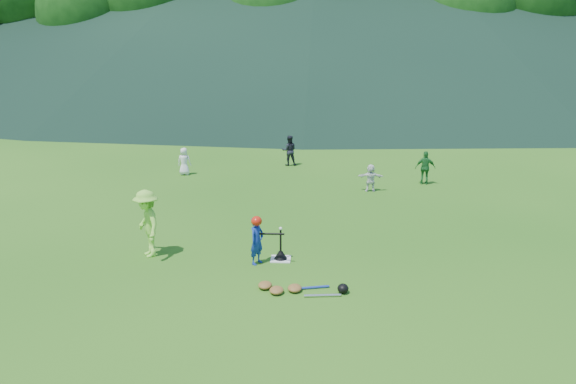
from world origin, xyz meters
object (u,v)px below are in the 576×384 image
(batter_child, at_px, (257,241))
(batting_tee, at_px, (281,254))
(fielder_c, at_px, (425,168))
(fielder_a, at_px, (184,161))
(fielder_d, at_px, (371,178))
(home_plate, at_px, (281,259))
(fielder_b, at_px, (289,151))
(adult_coach, at_px, (147,224))
(equipment_pile, at_px, (295,288))

(batter_child, xyz_separation_m, batting_tee, (0.50, 0.27, -0.41))
(fielder_c, bearing_deg, fielder_a, -1.37)
(fielder_d, xyz_separation_m, batting_tee, (-2.46, -6.06, -0.32))
(fielder_a, height_order, batting_tee, fielder_a)
(fielder_c, bearing_deg, batting_tee, 62.30)
(home_plate, distance_m, fielder_d, 6.56)
(fielder_a, bearing_deg, fielder_b, -151.32)
(fielder_a, height_order, fielder_d, fielder_a)
(batter_child, distance_m, fielder_d, 6.99)
(fielder_d, distance_m, batting_tee, 6.55)
(fielder_b, xyz_separation_m, fielder_d, (2.90, -3.70, -0.14))
(batting_tee, bearing_deg, home_plate, 0.00)
(fielder_c, relative_size, batting_tee, 1.68)
(home_plate, xyz_separation_m, fielder_d, (2.46, 6.06, 0.44))
(home_plate, height_order, batting_tee, batting_tee)
(batter_child, bearing_deg, adult_coach, 113.76)
(fielder_a, height_order, fielder_c, fielder_c)
(batter_child, distance_m, fielder_a, 8.96)
(fielder_b, xyz_separation_m, equipment_pile, (0.84, -11.40, -0.53))
(batter_child, height_order, fielder_b, fielder_b)
(adult_coach, height_order, fielder_c, adult_coach)
(fielder_a, bearing_deg, fielder_d, 166.66)
(home_plate, bearing_deg, fielder_a, 117.69)
(batter_child, distance_m, fielder_c, 8.87)
(home_plate, bearing_deg, batter_child, -152.24)
(home_plate, height_order, batter_child, batter_child)
(equipment_pile, bearing_deg, adult_coach, 154.21)
(home_plate, relative_size, adult_coach, 0.29)
(adult_coach, relative_size, fielder_b, 1.31)
(fielder_c, distance_m, equipment_pile, 9.64)
(batter_child, relative_size, equipment_pile, 0.59)
(fielder_a, bearing_deg, fielder_c, 177.03)
(fielder_b, bearing_deg, fielder_a, 18.65)
(batter_child, bearing_deg, fielder_d, 5.25)
(fielder_c, relative_size, fielder_d, 1.27)
(home_plate, xyz_separation_m, fielder_b, (-0.44, 9.76, 0.58))
(fielder_b, height_order, equipment_pile, fielder_b)
(adult_coach, relative_size, fielder_c, 1.36)
(batting_tee, relative_size, equipment_pile, 0.38)
(home_plate, relative_size, batting_tee, 0.66)
(batter_child, distance_m, batting_tee, 0.70)
(batter_child, bearing_deg, fielder_a, 54.40)
(fielder_b, relative_size, fielder_d, 1.31)
(adult_coach, distance_m, fielder_b, 10.08)
(batter_child, height_order, fielder_c, fielder_c)
(home_plate, distance_m, equipment_pile, 1.69)
(fielder_d, height_order, equipment_pile, fielder_d)
(adult_coach, relative_size, batting_tee, 2.29)
(adult_coach, height_order, equipment_pile, adult_coach)
(home_plate, xyz_separation_m, batter_child, (-0.50, -0.27, 0.52))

